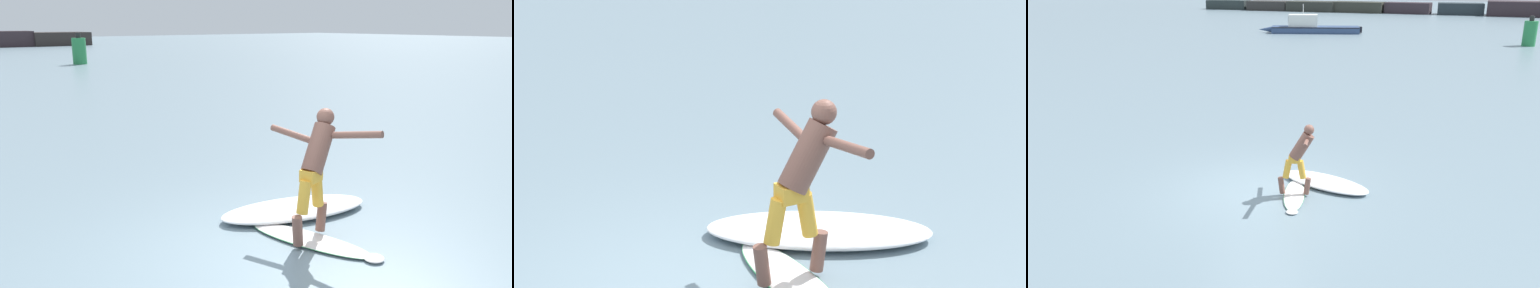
{
  "view_description": "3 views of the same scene",
  "coord_description": "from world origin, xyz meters",
  "views": [
    {
      "loc": [
        -3.43,
        -4.36,
        2.81
      ],
      "look_at": [
        1.41,
        1.89,
        0.88
      ],
      "focal_mm": 35.0,
      "sensor_mm": 36.0,
      "label": 1
    },
    {
      "loc": [
        -0.87,
        -6.8,
        3.97
      ],
      "look_at": [
        1.07,
        1.89,
        0.68
      ],
      "focal_mm": 60.0,
      "sensor_mm": 36.0,
      "label": 2
    },
    {
      "loc": [
        4.29,
        -10.06,
        4.87
      ],
      "look_at": [
        0.29,
        0.83,
        0.95
      ],
      "focal_mm": 35.0,
      "sensor_mm": 36.0,
      "label": 3
    }
  ],
  "objects": [
    {
      "name": "fishing_boat_near_jetty",
      "position": [
        -9.24,
        33.66,
        0.53
      ],
      "size": [
        9.03,
        4.04,
        2.52
      ],
      "color": "#334A74",
      "rests_on": "ground"
    },
    {
      "name": "ground_plane",
      "position": [
        0.0,
        0.0,
        0.0
      ],
      "size": [
        200.0,
        200.0,
        0.0
      ],
      "primitive_type": "plane",
      "color": "gray"
    },
    {
      "name": "channel_marker_buoy",
      "position": [
        8.36,
        30.8,
        0.92
      ],
      "size": [
        0.93,
        0.93,
        2.15
      ],
      "color": "#288447",
      "rests_on": "ground"
    },
    {
      "name": "surfer",
      "position": [
        0.97,
        0.04,
        1.06
      ],
      "size": [
        0.91,
        1.6,
        1.68
      ],
      "color": "brown",
      "rests_on": "surfboard"
    },
    {
      "name": "wave_foam_at_tail",
      "position": [
        1.35,
        0.85,
        0.08
      ],
      "size": [
        2.48,
        1.47,
        0.17
      ],
      "color": "white",
      "rests_on": "ground"
    },
    {
      "name": "rock_jetty_breakwater",
      "position": [
        -4.63,
        62.0,
        0.78
      ],
      "size": [
        54.34,
        4.95,
        5.54
      ],
      "color": "#2B3433",
      "rests_on": "ground"
    },
    {
      "name": "surfboard",
      "position": [
        0.85,
        -0.02,
        0.03
      ],
      "size": [
        0.96,
        1.95,
        0.2
      ],
      "color": "white",
      "rests_on": "ground"
    }
  ]
}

